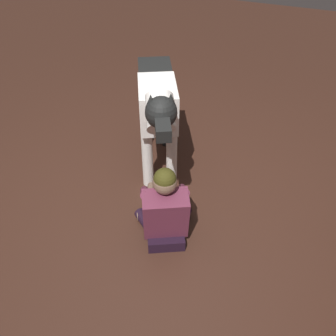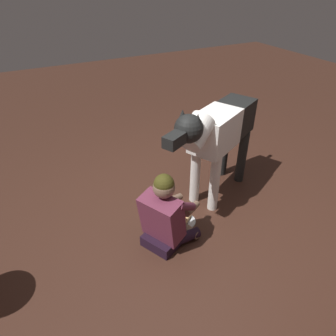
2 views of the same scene
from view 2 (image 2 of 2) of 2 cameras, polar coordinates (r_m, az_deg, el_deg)
name	(u,v)px [view 2 (image 2 of 2)]	position (r m, az deg, el deg)	size (l,w,h in m)	color
ground_plane	(191,211)	(3.66, 4.35, -7.91)	(14.41, 14.41, 0.00)	#3C2218
person_sitting_on_floor	(165,216)	(3.07, -0.51, -8.87)	(0.71, 0.63, 0.84)	black
large_dog	(217,133)	(3.45, 9.16, 6.46)	(1.61, 0.89, 1.32)	white
hot_dog_on_plate	(185,220)	(3.50, 3.10, -9.57)	(0.25, 0.25, 0.06)	silver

